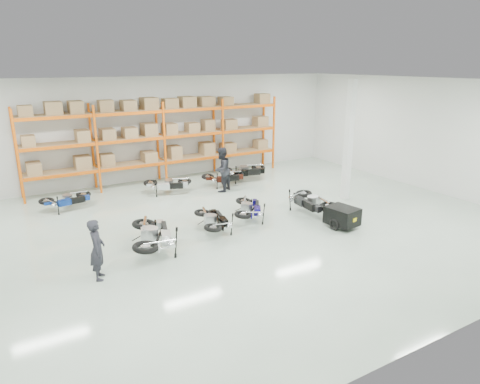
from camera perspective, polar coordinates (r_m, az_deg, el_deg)
room at (r=13.08m, az=-0.81°, el=4.49°), size 18.00×18.00×18.00m
pallet_rack at (r=18.88m, az=-10.56°, el=8.09°), size 11.28×0.98×3.62m
structural_column at (r=16.57m, az=14.28°, el=6.62°), size 0.25×0.25×4.50m
moto_blue_centre at (r=14.23m, az=1.27°, el=-1.75°), size 1.58×1.86×1.08m
moto_silver_left at (r=12.07m, az=-11.46°, el=-5.06°), size 1.53×2.22×1.31m
moto_black_far_left at (r=13.24m, az=-3.52°, el=-3.30°), size 1.13×1.76×1.05m
moto_touring_right at (r=15.02m, az=9.35°, el=-0.77°), size 1.08×1.91×1.18m
trailer at (r=13.95m, az=13.46°, el=-3.15°), size 0.90×1.63×0.67m
moto_back_a at (r=16.43m, az=-22.11°, el=-0.59°), size 1.64×0.97×1.01m
moto_back_b at (r=17.33m, az=-9.62°, el=1.40°), size 1.82×1.32×1.06m
moto_back_c at (r=18.97m, az=0.48°, el=3.23°), size 2.03×1.31×1.21m
moto_back_d at (r=18.18m, az=-2.12°, el=2.35°), size 1.73×1.08×1.04m
person_left at (r=10.89m, az=-18.51°, el=-7.28°), size 0.50×0.64×1.53m
person_back at (r=17.30m, az=-2.46°, el=3.00°), size 1.11×1.05×1.81m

